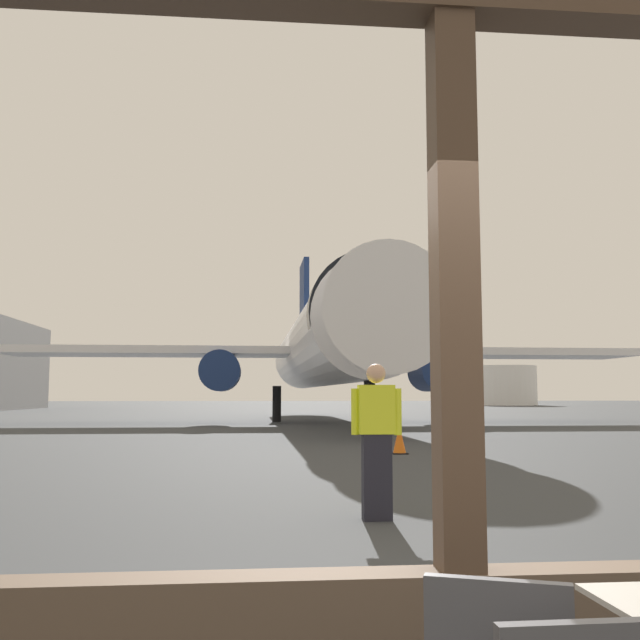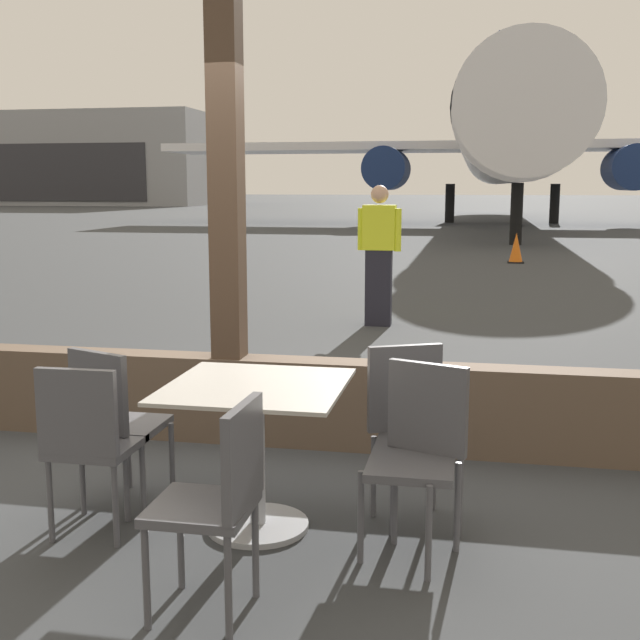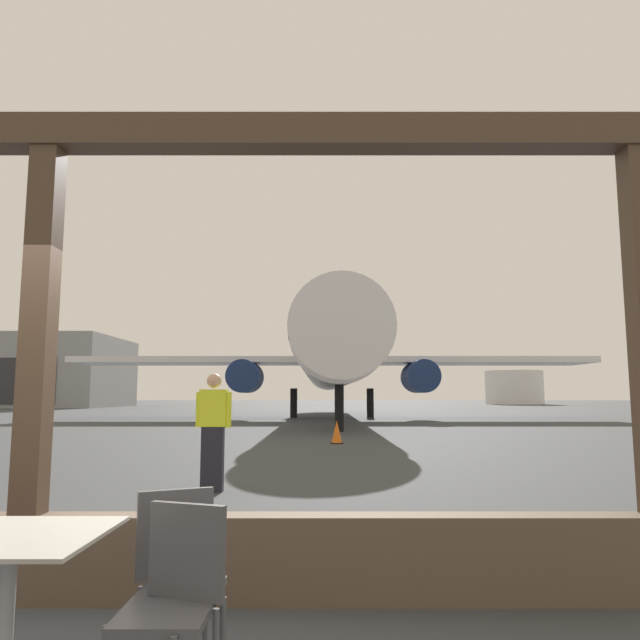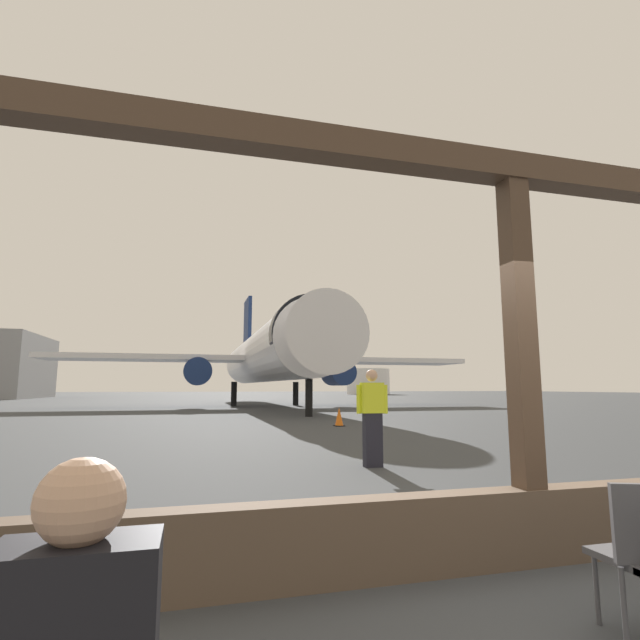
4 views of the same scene
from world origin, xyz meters
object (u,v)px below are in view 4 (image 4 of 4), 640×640
(airplane, at_px, (269,356))
(fuel_storage_tank, at_px, (368,382))
(traffic_cone, at_px, (339,417))
(ground_crew_worker, at_px, (372,416))

(airplane, distance_m, fuel_storage_tank, 62.34)
(traffic_cone, height_order, fuel_storage_tank, fuel_storage_tank)
(airplane, height_order, traffic_cone, airplane)
(fuel_storage_tank, bearing_deg, ground_crew_worker, -110.61)
(fuel_storage_tank, bearing_deg, airplane, -117.50)
(traffic_cone, bearing_deg, fuel_storage_tank, 68.57)
(airplane, relative_size, traffic_cone, 49.13)
(airplane, xyz_separation_m, traffic_cone, (-0.26, -18.70, -3.44))
(airplane, xyz_separation_m, ground_crew_worker, (-2.35, -27.48, -2.87))
(traffic_cone, distance_m, fuel_storage_tank, 79.51)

